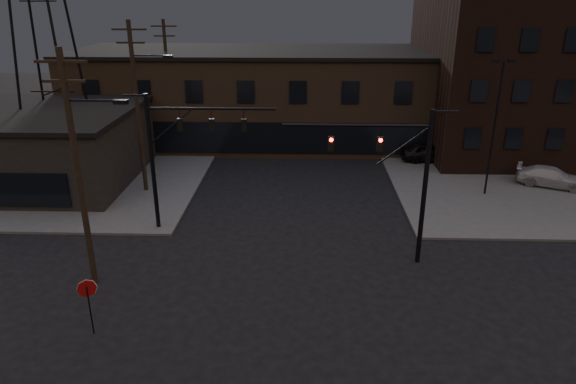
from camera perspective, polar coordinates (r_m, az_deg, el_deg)
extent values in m
plane|color=black|center=(23.25, 0.21, -12.83)|extent=(140.00, 140.00, 0.00)
cube|color=#474744|center=(48.27, 28.21, 3.11)|extent=(30.00, 30.00, 0.15)
cube|color=#474744|center=(48.76, -25.82, 3.69)|extent=(30.00, 30.00, 0.15)
cube|color=brown|center=(48.11, 1.20, 10.44)|extent=(40.00, 12.00, 8.00)
cube|color=black|center=(50.44, 27.68, 12.04)|extent=(22.00, 16.00, 14.00)
cube|color=black|center=(42.13, -27.48, 4.36)|extent=(16.00, 12.00, 5.00)
cylinder|color=black|center=(26.10, 14.94, 0.26)|extent=(0.24, 0.24, 8.00)
cylinder|color=black|center=(24.58, 7.61, 7.34)|extent=(7.00, 0.14, 0.14)
cube|color=#FF140C|center=(24.95, 10.19, 5.26)|extent=(0.28, 0.22, 0.70)
cube|color=#FF140C|center=(24.72, 4.81, 5.38)|extent=(0.28, 0.22, 0.70)
cylinder|color=black|center=(29.95, -14.82, 2.98)|extent=(0.24, 0.24, 8.00)
cylinder|color=black|center=(28.32, -8.55, 9.14)|extent=(7.00, 0.14, 0.14)
cube|color=black|center=(28.88, -11.89, 7.32)|extent=(0.28, 0.22, 0.70)
cube|color=black|center=(28.52, -8.45, 7.37)|extent=(0.28, 0.22, 0.70)
cube|color=black|center=(28.26, -4.92, 7.40)|extent=(0.28, 0.22, 0.70)
cylinder|color=black|center=(22.65, -21.12, -12.16)|extent=(0.06, 0.06, 2.20)
cylinder|color=maroon|center=(22.15, -21.44, -9.96)|extent=(0.72, 0.33, 0.76)
cylinder|color=black|center=(24.68, -22.27, 1.85)|extent=(0.28, 0.28, 11.00)
cube|color=black|center=(23.65, -23.94, 13.11)|extent=(2.20, 0.12, 0.12)
cube|color=black|center=(23.75, -23.65, 11.21)|extent=(1.80, 0.12, 0.12)
cube|color=black|center=(23.02, -18.09, 9.50)|extent=(0.60, 0.25, 0.18)
cylinder|color=black|center=(35.78, -16.35, 8.67)|extent=(0.28, 0.28, 11.50)
cube|color=black|center=(35.10, -17.24, 16.88)|extent=(2.20, 0.12, 0.12)
cube|color=black|center=(35.16, -17.10, 15.59)|extent=(1.80, 0.12, 0.12)
cube|color=black|center=(34.58, -13.22, 14.45)|extent=(0.60, 0.25, 0.18)
cylinder|color=black|center=(47.42, -13.15, 11.58)|extent=(0.28, 0.28, 11.00)
cube|color=black|center=(46.90, -13.66, 17.48)|extent=(2.20, 0.12, 0.12)
cube|color=black|center=(46.95, -13.58, 16.51)|extent=(1.80, 0.12, 0.12)
cylinder|color=black|center=(36.52, 21.88, 6.21)|extent=(0.14, 0.14, 9.00)
cube|color=black|center=(35.56, 22.13, 13.33)|extent=(0.50, 0.28, 0.18)
cube|color=black|center=(35.91, 23.66, 13.18)|extent=(0.50, 0.28, 0.18)
cylinder|color=black|center=(43.32, 27.29, 7.55)|extent=(0.14, 0.14, 9.00)
cube|color=black|center=(42.44, 27.72, 13.54)|extent=(0.50, 0.28, 0.18)
cube|color=black|center=(42.87, 28.95, 13.39)|extent=(0.50, 0.28, 0.18)
imported|color=black|center=(43.49, 15.50, 4.33)|extent=(4.65, 1.92, 1.58)
imported|color=#ADADAF|center=(40.96, 27.25, 1.49)|extent=(5.04, 3.68, 1.36)
imported|color=black|center=(46.30, 5.14, 5.70)|extent=(2.93, 4.37, 1.36)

